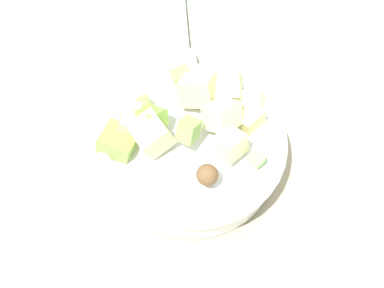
% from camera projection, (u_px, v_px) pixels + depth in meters
% --- Properties ---
extents(ground_plane, '(2.40, 2.40, 0.00)m').
position_uv_depth(ground_plane, '(182.00, 170.00, 0.61)').
color(ground_plane, silver).
extents(placemat, '(0.50, 0.33, 0.01)m').
position_uv_depth(placemat, '(182.00, 168.00, 0.61)').
color(placemat, tan).
rests_on(placemat, ground_plane).
extents(salad_bowl, '(0.21, 0.21, 0.10)m').
position_uv_depth(salad_bowl, '(191.00, 144.00, 0.58)').
color(salad_bowl, white).
rests_on(salad_bowl, placemat).
extents(serving_spoon, '(0.22, 0.07, 0.01)m').
position_uv_depth(serving_spoon, '(182.00, 36.00, 0.70)').
color(serving_spoon, '#B7B7BC').
rests_on(serving_spoon, placemat).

